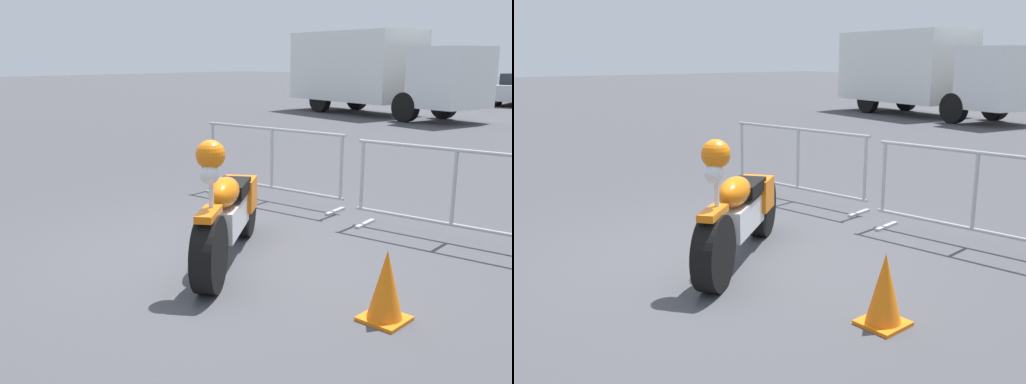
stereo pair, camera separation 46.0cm
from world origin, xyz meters
TOP-DOWN VIEW (x-y plane):
  - ground_plane at (0.00, 0.00)m, footprint 120.00×120.00m
  - motorcycle at (0.10, 0.03)m, footprint 1.53×2.07m
  - crowd_barrier_near at (-1.27, 2.18)m, footprint 2.37×0.67m
  - crowd_barrier_far at (1.48, 2.18)m, footprint 2.37×0.67m
  - box_truck at (-7.44, 14.33)m, footprint 8.00×3.76m
  - parked_car_tan at (-10.61, 22.51)m, footprint 2.21×4.59m
  - parked_car_maroon at (-7.78, 22.46)m, footprint 2.16×4.47m
  - traffic_cone at (2.01, -0.08)m, footprint 0.34×0.34m

SIDE VIEW (x-z plane):
  - ground_plane at x=0.00m, z-range 0.00..0.00m
  - traffic_cone at x=2.01m, z-range -0.01..0.58m
  - motorcycle at x=0.10m, z-range -0.16..1.19m
  - crowd_barrier_near at x=-1.27m, z-range 0.02..1.09m
  - crowd_barrier_far at x=1.48m, z-range 0.02..1.09m
  - parked_car_maroon at x=-7.78m, z-range 0.01..1.48m
  - parked_car_tan at x=-10.61m, z-range 0.01..1.52m
  - box_truck at x=-7.44m, z-range 0.15..3.13m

